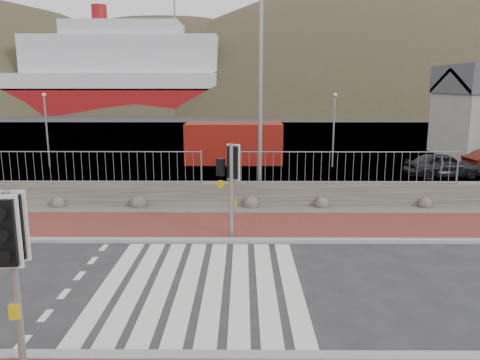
{
  "coord_description": "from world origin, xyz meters",
  "views": [
    {
      "loc": [
        0.97,
        -10.12,
        4.56
      ],
      "look_at": [
        0.88,
        3.0,
        1.88
      ],
      "focal_mm": 35.0,
      "sensor_mm": 36.0,
      "label": 1
    }
  ],
  "objects_px": {
    "streetlight": "(264,77)",
    "car_a": "(442,165)",
    "traffic_signal_far": "(230,170)",
    "shipping_container": "(234,143)",
    "traffic_signal_near": "(11,245)",
    "ferry": "(87,80)"
  },
  "relations": [
    {
      "from": "traffic_signal_far",
      "to": "streetlight",
      "type": "relative_size",
      "value": 0.33
    },
    {
      "from": "ferry",
      "to": "traffic_signal_near",
      "type": "xyz_separation_m",
      "value": [
        22.1,
        -71.28,
        -3.19
      ]
    },
    {
      "from": "ferry",
      "to": "shipping_container",
      "type": "height_order",
      "value": "ferry"
    },
    {
      "from": "streetlight",
      "to": "car_a",
      "type": "bearing_deg",
      "value": 16.15
    },
    {
      "from": "traffic_signal_near",
      "to": "streetlight",
      "type": "xyz_separation_m",
      "value": [
        4.34,
        11.51,
        2.67
      ]
    },
    {
      "from": "streetlight",
      "to": "shipping_container",
      "type": "xyz_separation_m",
      "value": [
        -1.36,
        9.22,
        -3.66
      ]
    },
    {
      "from": "streetlight",
      "to": "shipping_container",
      "type": "height_order",
      "value": "streetlight"
    },
    {
      "from": "traffic_signal_near",
      "to": "traffic_signal_far",
      "type": "distance_m",
      "value": 7.47
    },
    {
      "from": "traffic_signal_far",
      "to": "car_a",
      "type": "bearing_deg",
      "value": -112.61
    },
    {
      "from": "traffic_signal_far",
      "to": "shipping_container",
      "type": "distance_m",
      "value": 13.98
    },
    {
      "from": "shipping_container",
      "to": "car_a",
      "type": "height_order",
      "value": "shipping_container"
    },
    {
      "from": "traffic_signal_far",
      "to": "ferry",
      "type": "bearing_deg",
      "value": -44.01
    },
    {
      "from": "shipping_container",
      "to": "car_a",
      "type": "bearing_deg",
      "value": -22.23
    },
    {
      "from": "shipping_container",
      "to": "car_a",
      "type": "xyz_separation_m",
      "value": [
        10.51,
        -4.38,
        -0.55
      ]
    },
    {
      "from": "shipping_container",
      "to": "car_a",
      "type": "distance_m",
      "value": 11.4
    },
    {
      "from": "ferry",
      "to": "traffic_signal_far",
      "type": "height_order",
      "value": "ferry"
    },
    {
      "from": "traffic_signal_far",
      "to": "car_a",
      "type": "distance_m",
      "value": 14.17
    },
    {
      "from": "traffic_signal_near",
      "to": "shipping_container",
      "type": "xyz_separation_m",
      "value": [
        2.98,
        20.73,
        -0.99
      ]
    },
    {
      "from": "ferry",
      "to": "shipping_container",
      "type": "relative_size",
      "value": 8.87
    },
    {
      "from": "traffic_signal_near",
      "to": "shipping_container",
      "type": "bearing_deg",
      "value": 76.7
    },
    {
      "from": "streetlight",
      "to": "car_a",
      "type": "xyz_separation_m",
      "value": [
        9.15,
        4.84,
        -4.22
      ]
    },
    {
      "from": "ferry",
      "to": "shipping_container",
      "type": "xyz_separation_m",
      "value": [
        25.07,
        -50.55,
        -4.19
      ]
    }
  ]
}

